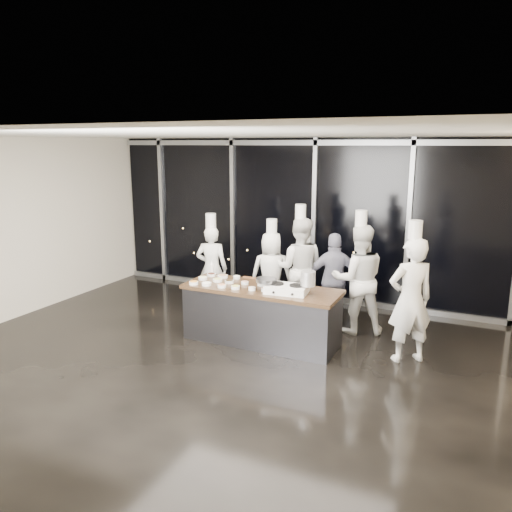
{
  "coord_description": "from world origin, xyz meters",
  "views": [
    {
      "loc": [
        3.08,
        -5.88,
        3.08
      ],
      "look_at": [
        -0.23,
        1.2,
        1.32
      ],
      "focal_mm": 35.0,
      "sensor_mm": 36.0,
      "label": 1
    }
  ],
  "objects_px": {
    "chef_center": "(299,267)",
    "chef_side": "(410,299)",
    "chef_far_left": "(212,267)",
    "frying_pan": "(266,280)",
    "stock_pot": "(308,279)",
    "demo_counter": "(261,315)",
    "chef_right": "(358,279)",
    "guest": "(335,280)",
    "stove": "(287,289)",
    "chef_left": "(271,273)"
  },
  "relations": [
    {
      "from": "stock_pot",
      "to": "chef_far_left",
      "type": "relative_size",
      "value": 0.12
    },
    {
      "from": "stove",
      "to": "chef_right",
      "type": "bearing_deg",
      "value": 50.38
    },
    {
      "from": "chef_right",
      "to": "chef_far_left",
      "type": "bearing_deg",
      "value": -23.81
    },
    {
      "from": "chef_center",
      "to": "guest",
      "type": "height_order",
      "value": "chef_center"
    },
    {
      "from": "stove",
      "to": "chef_right",
      "type": "height_order",
      "value": "chef_right"
    },
    {
      "from": "stove",
      "to": "guest",
      "type": "distance_m",
      "value": 1.4
    },
    {
      "from": "stove",
      "to": "chef_center",
      "type": "xyz_separation_m",
      "value": [
        -0.34,
        1.49,
        -0.04
      ]
    },
    {
      "from": "stove",
      "to": "chef_side",
      "type": "xyz_separation_m",
      "value": [
        1.74,
        0.38,
        -0.03
      ]
    },
    {
      "from": "demo_counter",
      "to": "chef_far_left",
      "type": "distance_m",
      "value": 1.85
    },
    {
      "from": "chef_right",
      "to": "chef_side",
      "type": "height_order",
      "value": "chef_side"
    },
    {
      "from": "chef_right",
      "to": "demo_counter",
      "type": "bearing_deg",
      "value": 15.76
    },
    {
      "from": "stock_pot",
      "to": "stove",
      "type": "bearing_deg",
      "value": -171.93
    },
    {
      "from": "guest",
      "to": "stove",
      "type": "bearing_deg",
      "value": 55.6
    },
    {
      "from": "stock_pot",
      "to": "chef_far_left",
      "type": "xyz_separation_m",
      "value": [
        -2.26,
        1.09,
        -0.32
      ]
    },
    {
      "from": "chef_far_left",
      "to": "guest",
      "type": "height_order",
      "value": "chef_far_left"
    },
    {
      "from": "stove",
      "to": "frying_pan",
      "type": "distance_m",
      "value": 0.35
    },
    {
      "from": "stove",
      "to": "chef_side",
      "type": "height_order",
      "value": "chef_side"
    },
    {
      "from": "chef_center",
      "to": "chef_side",
      "type": "relative_size",
      "value": 1.0
    },
    {
      "from": "demo_counter",
      "to": "chef_far_left",
      "type": "height_order",
      "value": "chef_far_left"
    },
    {
      "from": "frying_pan",
      "to": "stock_pot",
      "type": "distance_m",
      "value": 0.66
    },
    {
      "from": "chef_far_left",
      "to": "chef_center",
      "type": "relative_size",
      "value": 0.9
    },
    {
      "from": "chef_side",
      "to": "chef_far_left",
      "type": "bearing_deg",
      "value": -47.55
    },
    {
      "from": "stock_pot",
      "to": "chef_side",
      "type": "xyz_separation_m",
      "value": [
        1.42,
        0.33,
        -0.22
      ]
    },
    {
      "from": "frying_pan",
      "to": "chef_side",
      "type": "distance_m",
      "value": 2.11
    },
    {
      "from": "chef_center",
      "to": "chef_left",
      "type": "bearing_deg",
      "value": -4.38
    },
    {
      "from": "frying_pan",
      "to": "stock_pot",
      "type": "bearing_deg",
      "value": 0.45
    },
    {
      "from": "demo_counter",
      "to": "chef_right",
      "type": "distance_m",
      "value": 1.72
    },
    {
      "from": "stove",
      "to": "stock_pot",
      "type": "height_order",
      "value": "stock_pot"
    },
    {
      "from": "stove",
      "to": "chef_side",
      "type": "bearing_deg",
      "value": 6.65
    },
    {
      "from": "chef_far_left",
      "to": "chef_center",
      "type": "bearing_deg",
      "value": 175.55
    },
    {
      "from": "demo_counter",
      "to": "chef_center",
      "type": "height_order",
      "value": "chef_center"
    },
    {
      "from": "guest",
      "to": "chef_right",
      "type": "bearing_deg",
      "value": 140.2
    },
    {
      "from": "chef_center",
      "to": "chef_side",
      "type": "height_order",
      "value": "chef_side"
    },
    {
      "from": "chef_side",
      "to": "demo_counter",
      "type": "bearing_deg",
      "value": -28.88
    },
    {
      "from": "chef_center",
      "to": "chef_far_left",
      "type": "bearing_deg",
      "value": -0.88
    },
    {
      "from": "stock_pot",
      "to": "chef_center",
      "type": "relative_size",
      "value": 0.11
    },
    {
      "from": "stock_pot",
      "to": "chef_center",
      "type": "height_order",
      "value": "chef_center"
    },
    {
      "from": "demo_counter",
      "to": "chef_center",
      "type": "bearing_deg",
      "value": 84.92
    },
    {
      "from": "stock_pot",
      "to": "chef_side",
      "type": "distance_m",
      "value": 1.48
    },
    {
      "from": "chef_far_left",
      "to": "chef_left",
      "type": "distance_m",
      "value": 1.13
    },
    {
      "from": "chef_center",
      "to": "chef_side",
      "type": "xyz_separation_m",
      "value": [
        2.08,
        -1.11,
        0.01
      ]
    },
    {
      "from": "chef_far_left",
      "to": "chef_right",
      "type": "xyz_separation_m",
      "value": [
        2.74,
        0.04,
        0.09
      ]
    },
    {
      "from": "chef_center",
      "to": "stove",
      "type": "bearing_deg",
      "value": 89.79
    },
    {
      "from": "demo_counter",
      "to": "chef_left",
      "type": "height_order",
      "value": "chef_left"
    },
    {
      "from": "chef_right",
      "to": "chef_left",
      "type": "bearing_deg",
      "value": -32.5
    },
    {
      "from": "chef_right",
      "to": "frying_pan",
      "type": "bearing_deg",
      "value": 22.12
    },
    {
      "from": "demo_counter",
      "to": "chef_right",
      "type": "relative_size",
      "value": 1.2
    },
    {
      "from": "guest",
      "to": "chef_side",
      "type": "height_order",
      "value": "chef_side"
    },
    {
      "from": "stove",
      "to": "stock_pot",
      "type": "bearing_deg",
      "value": 2.46
    },
    {
      "from": "frying_pan",
      "to": "guest",
      "type": "relative_size",
      "value": 0.34
    }
  ]
}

